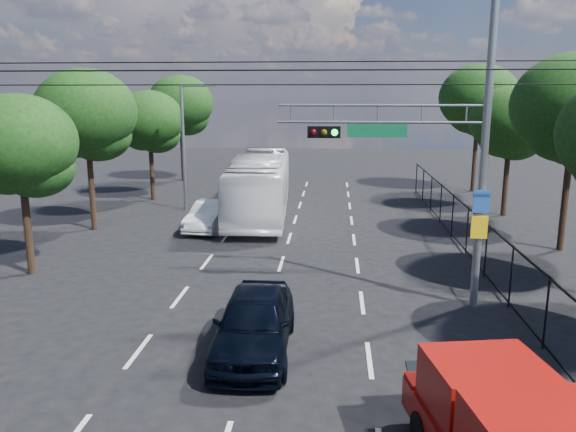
# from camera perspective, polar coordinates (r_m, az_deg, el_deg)

# --- Properties ---
(lane_markings) EXTENTS (6.12, 38.00, 0.01)m
(lane_markings) POSITION_cam_1_polar(r_m,az_deg,el_deg) (24.22, -0.25, -3.45)
(lane_markings) COLOR beige
(lane_markings) RESTS_ON ground
(signal_mast) EXTENTS (6.43, 0.39, 9.50)m
(signal_mast) POSITION_cam_1_polar(r_m,az_deg,el_deg) (17.57, 15.54, 7.48)
(signal_mast) COLOR slate
(signal_mast) RESTS_ON ground
(streetlight_left) EXTENTS (2.09, 0.22, 7.08)m
(streetlight_left) POSITION_cam_1_polar(r_m,az_deg,el_deg) (32.43, -10.31, 7.44)
(streetlight_left) COLOR slate
(streetlight_left) RESTS_ON ground
(utility_wires) EXTENTS (22.00, 5.04, 0.74)m
(utility_wires) POSITION_cam_1_polar(r_m,az_deg,el_deg) (18.18, -1.72, 14.34)
(utility_wires) COLOR black
(utility_wires) RESTS_ON ground
(fence_right) EXTENTS (0.06, 34.03, 2.00)m
(fence_right) POSITION_cam_1_polar(r_m,az_deg,el_deg) (22.80, 18.74, -2.46)
(fence_right) COLOR black
(fence_right) RESTS_ON ground
(tree_right_c) EXTENTS (5.10, 5.10, 8.29)m
(tree_right_c) POSITION_cam_1_polar(r_m,az_deg,el_deg) (26.16, 27.08, 9.12)
(tree_right_c) COLOR black
(tree_right_c) RESTS_ON ground
(tree_right_d) EXTENTS (4.32, 4.32, 7.02)m
(tree_right_d) POSITION_cam_1_polar(r_m,az_deg,el_deg) (32.68, 21.67, 8.42)
(tree_right_d) COLOR black
(tree_right_d) RESTS_ON ground
(tree_right_e) EXTENTS (5.28, 5.28, 8.58)m
(tree_right_e) POSITION_cam_1_polar(r_m,az_deg,el_deg) (40.41, 18.80, 10.75)
(tree_right_e) COLOR black
(tree_right_e) RESTS_ON ground
(tree_left_b) EXTENTS (4.08, 4.08, 6.63)m
(tree_left_b) POSITION_cam_1_polar(r_m,az_deg,el_deg) (22.36, -25.52, 5.98)
(tree_left_b) COLOR black
(tree_left_b) RESTS_ON ground
(tree_left_c) EXTENTS (4.80, 4.80, 7.80)m
(tree_left_c) POSITION_cam_1_polar(r_m,az_deg,el_deg) (28.81, -19.74, 9.23)
(tree_left_c) COLOR black
(tree_left_c) RESTS_ON ground
(tree_left_d) EXTENTS (4.20, 4.20, 6.83)m
(tree_left_d) POSITION_cam_1_polar(r_m,az_deg,el_deg) (36.15, -13.85, 9.00)
(tree_left_d) COLOR black
(tree_left_d) RESTS_ON ground
(tree_left_e) EXTENTS (4.92, 4.92, 7.99)m
(tree_left_e) POSITION_cam_1_polar(r_m,az_deg,el_deg) (43.83, -10.82, 10.72)
(tree_left_e) COLOR black
(tree_left_e) RESTS_ON ground
(navy_hatchback) EXTENTS (2.01, 4.84, 1.64)m
(navy_hatchback) POSITION_cam_1_polar(r_m,az_deg,el_deg) (14.76, -3.46, -10.72)
(navy_hatchback) COLOR black
(navy_hatchback) RESTS_ON ground
(white_bus) EXTENTS (3.53, 12.26, 3.37)m
(white_bus) POSITION_cam_1_polar(r_m,az_deg,el_deg) (30.73, -2.86, 3.12)
(white_bus) COLOR white
(white_bus) RESTS_ON ground
(white_van) EXTENTS (1.92, 4.40, 1.41)m
(white_van) POSITION_cam_1_polar(r_m,az_deg,el_deg) (28.00, -7.90, 0.07)
(white_van) COLOR white
(white_van) RESTS_ON ground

